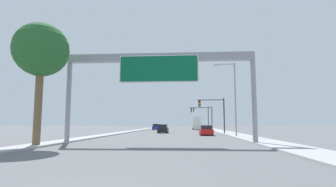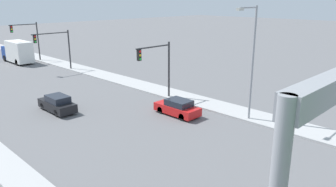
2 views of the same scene
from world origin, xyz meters
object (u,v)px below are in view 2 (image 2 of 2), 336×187
traffic_light_near_intersection (159,62)px  street_lamp_right (251,56)px  traffic_light_far_intersection (29,36)px  car_near_center (57,104)px  car_near_right (178,108)px  truck_box_primary (18,52)px  traffic_light_mid_block (57,44)px

traffic_light_near_intersection → street_lamp_right: size_ratio=0.61×
traffic_light_near_intersection → traffic_light_far_intersection: (0.04, 30.00, 0.32)m
traffic_light_far_intersection → street_lamp_right: bearing=-88.3°
car_near_center → street_lamp_right: size_ratio=0.45×
car_near_right → car_near_center: (-7.00, 8.43, 0.04)m
car_near_center → traffic_light_near_intersection: (8.82, -4.16, 3.22)m
car_near_center → truck_box_primary: (7.00, 26.46, 1.05)m
traffic_light_far_intersection → street_lamp_right: street_lamp_right is taller
traffic_light_far_intersection → truck_box_primary: bearing=161.4°
traffic_light_near_intersection → traffic_light_mid_block: 20.00m
car_near_right → truck_box_primary: 34.91m
truck_box_primary → traffic_light_far_intersection: 3.16m
traffic_light_far_intersection → street_lamp_right: 39.45m
traffic_light_near_intersection → traffic_light_mid_block: traffic_light_near_intersection is taller
truck_box_primary → traffic_light_mid_block: (1.43, -10.63, 2.16)m
car_near_center → traffic_light_mid_block: size_ratio=0.75×
car_near_right → traffic_light_mid_block: 24.53m
car_near_center → traffic_light_mid_block: (8.43, 15.84, 3.21)m
car_near_right → traffic_light_near_intersection: size_ratio=0.73×
traffic_light_near_intersection → car_near_center: bearing=154.7°
truck_box_primary → traffic_light_far_intersection: size_ratio=1.18×
car_near_right → traffic_light_far_intersection: 34.50m
truck_box_primary → traffic_light_mid_block: traffic_light_mid_block is taller
car_near_center → traffic_light_far_intersection: size_ratio=0.68×
traffic_light_mid_block → truck_box_primary: bearing=97.7°
car_near_center → traffic_light_mid_block: traffic_light_mid_block is taller
car_near_center → street_lamp_right: (10.04, -13.58, 4.81)m
car_near_center → truck_box_primary: 27.39m
street_lamp_right → car_near_right: bearing=120.6°
truck_box_primary → traffic_light_near_intersection: 30.76m
truck_box_primary → car_near_center: bearing=-104.8°
car_near_right → street_lamp_right: bearing=-59.4°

